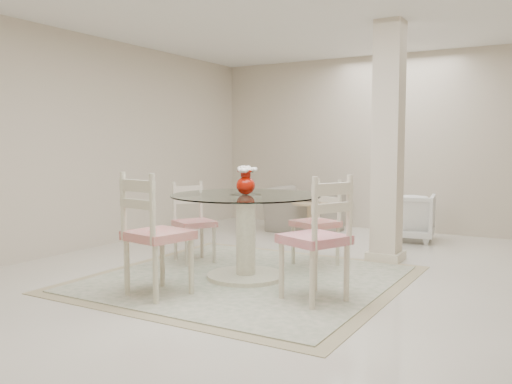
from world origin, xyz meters
The scene contains 13 objects.
ground centered at (0.00, 0.00, 0.00)m, with size 7.00×7.00×0.00m, color white.
room_shell centered at (0.00, 0.00, 1.86)m, with size 6.02×7.02×2.71m.
column centered at (0.50, 1.30, 1.35)m, with size 0.30×0.30×2.70m, color beige.
area_rug centered at (-0.43, -0.29, 0.01)m, with size 2.90×2.90×0.02m.
dining_table centered at (-0.43, -0.29, 0.43)m, with size 1.46×1.46×0.84m.
red_vase centered at (-0.42, -0.29, 0.98)m, with size 0.21×0.20×0.28m.
dining_chair_east centered at (0.53, -0.67, 0.62)m, with size 0.62×0.62×1.18m.
dining_chair_north centered at (-0.05, 0.66, 0.55)m, with size 0.55×0.55×1.04m.
dining_chair_west centered at (-1.36, 0.10, 0.52)m, with size 0.55×0.55×1.00m.
dining_chair_south centered at (-0.79, -1.25, 0.63)m, with size 0.56×0.56×1.20m.
recliner_taupe centered at (-1.20, 2.67, 0.33)m, with size 1.03×0.90×0.67m, color gray.
armchair_white centered at (0.37, 2.74, 0.33)m, with size 0.70×0.72×0.65m, color silver.
side_table centered at (-0.86, 2.18, 0.24)m, with size 0.49×0.49×0.51m.
Camera 1 is at (2.29, -4.77, 1.32)m, focal length 38.00 mm.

